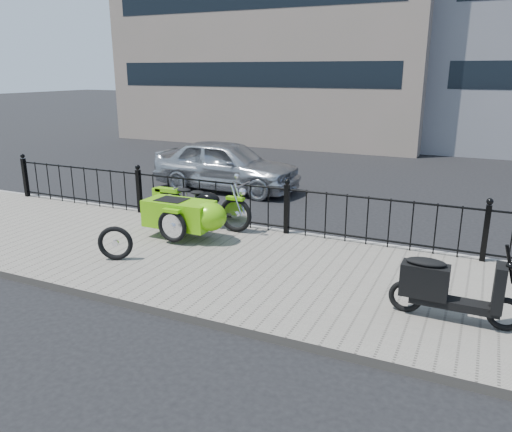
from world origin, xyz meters
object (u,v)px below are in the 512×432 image
at_px(motorcycle_sidecar, 191,213).
at_px(spare_tire, 115,243).
at_px(scooter, 446,288).
at_px(sedan_car, 226,165).

bearing_deg(motorcycle_sidecar, spare_tire, -107.35).
relative_size(motorcycle_sidecar, spare_tire, 3.88).
height_order(scooter, sedan_car, sedan_car).
xyz_separation_m(spare_tire, sedan_car, (-0.98, 5.72, 0.28)).
xyz_separation_m(motorcycle_sidecar, spare_tire, (-0.49, -1.58, -0.18)).
height_order(motorcycle_sidecar, scooter, scooter).
relative_size(spare_tire, sedan_car, 0.15).
height_order(spare_tire, sedan_car, sedan_car).
bearing_deg(sedan_car, motorcycle_sidecar, -159.32).
xyz_separation_m(scooter, spare_tire, (-5.14, -0.13, -0.13)).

